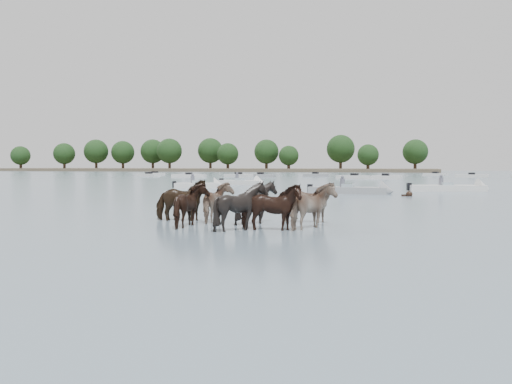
% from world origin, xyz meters
% --- Properties ---
extents(ground, '(400.00, 400.00, 0.00)m').
position_xyz_m(ground, '(0.00, 0.00, 0.00)').
color(ground, slate).
rests_on(ground, ground).
extents(shoreline, '(160.00, 30.00, 1.00)m').
position_xyz_m(shoreline, '(-70.00, 150.00, 0.50)').
color(shoreline, '#4C4233').
rests_on(shoreline, ground).
extents(pony_herd, '(6.99, 4.08, 1.71)m').
position_xyz_m(pony_herd, '(-1.37, 0.10, 0.68)').
color(pony_herd, black).
rests_on(pony_herd, ground).
extents(swimming_pony, '(0.72, 0.44, 0.44)m').
position_xyz_m(swimming_pony, '(3.57, 19.18, 0.10)').
color(swimming_pony, black).
rests_on(swimming_pony, ground).
extents(motorboat_a, '(4.71, 3.28, 1.92)m').
position_xyz_m(motorboat_a, '(-14.30, 26.01, 0.23)').
color(motorboat_a, silver).
rests_on(motorboat_a, ground).
extents(motorboat_b, '(6.28, 1.62, 1.92)m').
position_xyz_m(motorboat_b, '(0.05, 21.27, 0.22)').
color(motorboat_b, gray).
rests_on(motorboat_b, ground).
extents(motorboat_c, '(6.56, 3.22, 1.92)m').
position_xyz_m(motorboat_c, '(7.11, 27.51, 0.22)').
color(motorboat_c, silver).
rests_on(motorboat_c, ground).
extents(motorboat_f, '(5.42, 2.31, 1.92)m').
position_xyz_m(motorboat_f, '(-13.22, 34.70, 0.23)').
color(motorboat_f, silver).
rests_on(motorboat_f, ground).
extents(distant_flotilla, '(102.19, 29.69, 0.93)m').
position_xyz_m(distant_flotilla, '(0.40, 74.68, 0.26)').
color(distant_flotilla, silver).
rests_on(distant_flotilla, ground).
extents(treeline, '(153.12, 23.49, 12.48)m').
position_xyz_m(treeline, '(-72.92, 152.76, 6.95)').
color(treeline, '#382619').
rests_on(treeline, ground).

